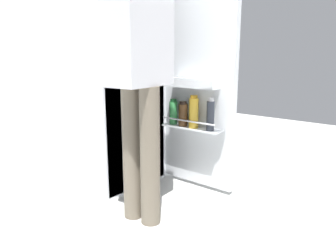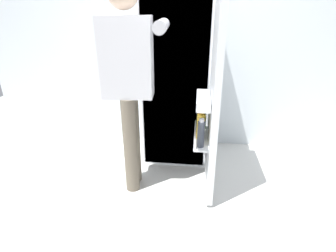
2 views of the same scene
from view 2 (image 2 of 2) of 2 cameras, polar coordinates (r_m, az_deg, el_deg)
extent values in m
plane|color=silver|center=(2.55, 0.68, -11.47)|extent=(6.88, 6.88, 0.00)
cube|color=silver|center=(2.97, 2.66, 19.03)|extent=(4.40, 0.10, 2.46)
cube|color=silver|center=(2.70, 1.96, 9.44)|extent=(0.64, 0.57, 1.61)
cube|color=white|center=(2.43, 1.40, 7.83)|extent=(0.60, 0.01, 1.57)
cube|color=white|center=(2.47, 1.51, 9.11)|extent=(0.56, 0.09, 0.01)
cube|color=silver|center=(2.13, 9.98, 5.53)|extent=(0.05, 0.62, 1.58)
cube|color=white|center=(2.25, 7.21, -2.58)|extent=(0.12, 0.48, 0.01)
cylinder|color=silver|center=(2.22, 5.90, -1.10)|extent=(0.01, 0.46, 0.01)
cube|color=white|center=(2.12, 7.66, 5.58)|extent=(0.11, 0.41, 0.07)
cylinder|color=gold|center=(2.18, 7.13, -0.11)|extent=(0.07, 0.07, 0.22)
cylinder|color=#BC8419|center=(2.13, 7.29, 2.88)|extent=(0.05, 0.05, 0.02)
cylinder|color=#333842|center=(2.05, 7.17, -1.81)|extent=(0.06, 0.06, 0.21)
cylinder|color=silver|center=(2.00, 7.34, 1.24)|extent=(0.04, 0.04, 0.02)
cylinder|color=green|center=(2.38, 7.50, 1.34)|extent=(0.06, 0.06, 0.17)
cylinder|color=#195B28|center=(2.34, 7.63, 3.56)|extent=(0.05, 0.05, 0.02)
cylinder|color=brown|center=(2.28, 7.13, 0.28)|extent=(0.07, 0.07, 0.17)
cylinder|color=black|center=(2.24, 7.25, 2.49)|extent=(0.05, 0.05, 0.02)
cylinder|color=gold|center=(2.46, 1.32, 10.16)|extent=(0.09, 0.09, 0.08)
cylinder|color=#665B4C|center=(2.36, -7.56, -2.88)|extent=(0.12, 0.12, 0.84)
cylinder|color=#665B4C|center=(2.24, -8.13, -4.47)|extent=(0.12, 0.12, 0.84)
cube|color=silver|center=(2.07, -8.96, 14.38)|extent=(0.40, 0.25, 0.60)
cylinder|color=silver|center=(2.27, -8.01, 14.63)|extent=(0.08, 0.08, 0.56)
cylinder|color=silver|center=(1.82, -1.31, 20.98)|extent=(0.12, 0.57, 0.08)
camera|label=1|loc=(2.06, -62.16, -1.65)|focal=34.93mm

